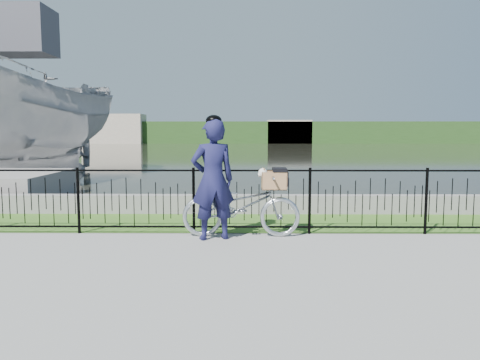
{
  "coord_description": "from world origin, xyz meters",
  "views": [
    {
      "loc": [
        -0.12,
        -6.37,
        1.78
      ],
      "look_at": [
        -0.19,
        1.0,
        1.0
      ],
      "focal_mm": 35.0,
      "sensor_mm": 36.0,
      "label": 1
    }
  ],
  "objects": [
    {
      "name": "ground",
      "position": [
        0.0,
        0.0,
        0.0
      ],
      "size": [
        120.0,
        120.0,
        0.0
      ],
      "primitive_type": "plane",
      "color": "gray",
      "rests_on": "ground"
    },
    {
      "name": "grass_strip",
      "position": [
        0.0,
        2.6,
        0.0
      ],
      "size": [
        60.0,
        2.0,
        0.01
      ],
      "primitive_type": "cube",
      "color": "#3A641F",
      "rests_on": "ground"
    },
    {
      "name": "water",
      "position": [
        0.0,
        33.0,
        0.0
      ],
      "size": [
        120.0,
        120.0,
        0.0
      ],
      "primitive_type": "plane",
      "color": "black",
      "rests_on": "ground"
    },
    {
      "name": "quay_wall",
      "position": [
        0.0,
        3.6,
        0.2
      ],
      "size": [
        60.0,
        0.3,
        0.4
      ],
      "primitive_type": "cube",
      "color": "slate",
      "rests_on": "ground"
    },
    {
      "name": "fence",
      "position": [
        0.0,
        1.6,
        0.58
      ],
      "size": [
        14.0,
        0.06,
        1.15
      ],
      "primitive_type": null,
      "color": "black",
      "rests_on": "ground"
    },
    {
      "name": "far_treeline",
      "position": [
        0.0,
        60.0,
        1.5
      ],
      "size": [
        120.0,
        6.0,
        3.0
      ],
      "primitive_type": "cube",
      "color": "#26471B",
      "rests_on": "ground"
    },
    {
      "name": "far_building_left",
      "position": [
        -18.0,
        58.0,
        2.0
      ],
      "size": [
        8.0,
        4.0,
        4.0
      ],
      "primitive_type": "cube",
      "color": "#AD9F8B",
      "rests_on": "ground"
    },
    {
      "name": "far_building_right",
      "position": [
        6.0,
        58.5,
        1.6
      ],
      "size": [
        6.0,
        3.0,
        3.2
      ],
      "primitive_type": "cube",
      "color": "#AD9F8B",
      "rests_on": "ground"
    },
    {
      "name": "bicycle_rig",
      "position": [
        -0.17,
        1.4,
        0.53
      ],
      "size": [
        1.98,
        0.69,
        1.18
      ],
      "color": "#B0B6BD",
      "rests_on": "ground"
    },
    {
      "name": "cyclist",
      "position": [
        -0.64,
        1.19,
        1.0
      ],
      "size": [
        0.82,
        0.66,
        2.03
      ],
      "color": "#16163D",
      "rests_on": "ground"
    },
    {
      "name": "boat_near",
      "position": [
        -7.92,
        10.14,
        2.18
      ],
      "size": [
        5.85,
        11.37,
        5.98
      ],
      "color": "#A7A7A7",
      "rests_on": "water"
    }
  ]
}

